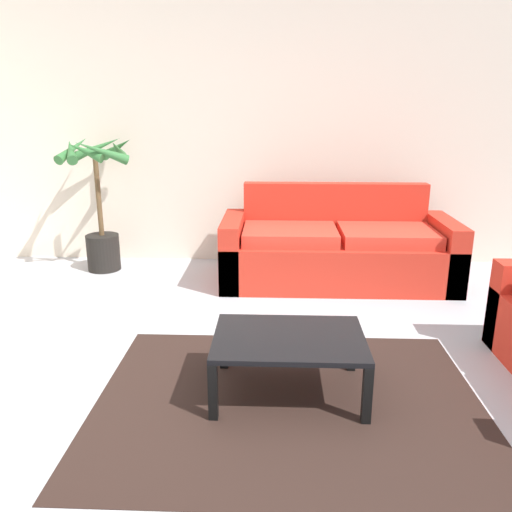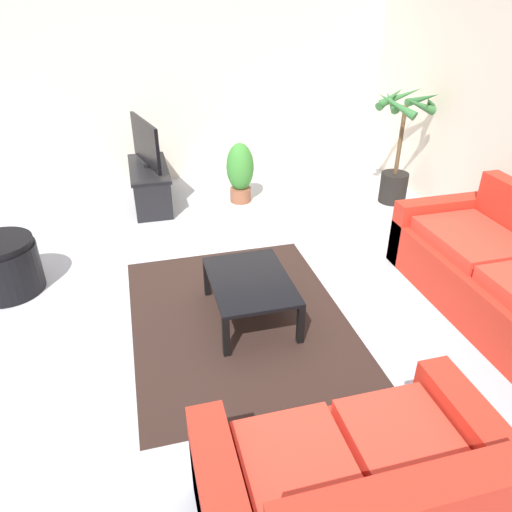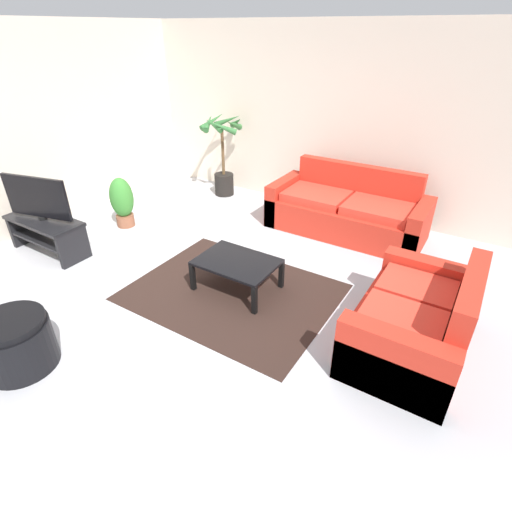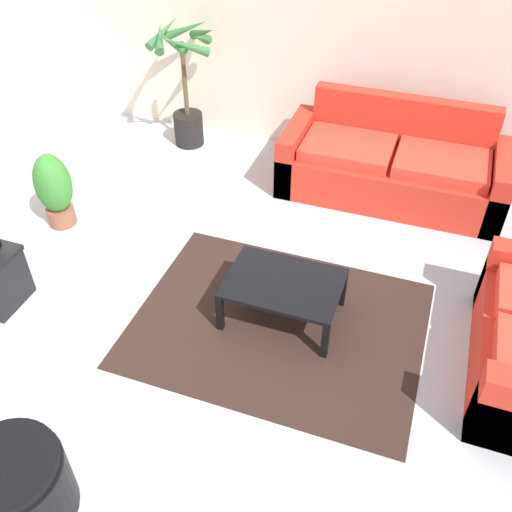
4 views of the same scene
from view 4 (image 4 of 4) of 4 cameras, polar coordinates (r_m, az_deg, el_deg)
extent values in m
plane|color=#B2B2B7|center=(4.42, -3.15, -7.08)|extent=(6.60, 6.60, 0.00)
cube|color=beige|center=(6.17, 7.65, 21.96)|extent=(6.00, 0.06, 2.70)
cube|color=red|center=(5.85, 13.40, 7.76)|extent=(2.17, 0.90, 0.42)
cube|color=red|center=(5.97, 14.65, 13.18)|extent=(1.81, 0.16, 0.48)
cube|color=red|center=(5.95, 4.02, 10.48)|extent=(0.18, 0.90, 0.62)
cube|color=red|center=(5.83, 23.18, 6.44)|extent=(0.18, 0.90, 0.62)
cube|color=red|center=(5.72, 9.24, 10.72)|extent=(0.86, 0.66, 0.12)
cube|color=red|center=(5.67, 18.25, 8.83)|extent=(0.86, 0.66, 0.12)
cube|color=black|center=(4.81, -23.56, -2.61)|extent=(0.06, 0.41, 0.47)
cube|color=black|center=(4.26, 2.79, -2.78)|extent=(0.87, 0.62, 0.03)
cube|color=black|center=(4.29, -3.66, -5.74)|extent=(0.05, 0.05, 0.33)
cube|color=black|center=(4.13, 6.99, -8.43)|extent=(0.05, 0.05, 0.33)
cube|color=black|center=(4.67, -1.01, -1.03)|extent=(0.05, 0.05, 0.33)
cube|color=black|center=(4.52, 8.75, -3.30)|extent=(0.05, 0.05, 0.33)
cube|color=black|center=(4.43, 2.26, -6.86)|extent=(2.20, 1.70, 0.01)
cylinder|color=black|center=(6.69, -6.80, 12.62)|extent=(0.33, 0.33, 0.37)
cylinder|color=brown|center=(6.44, -7.22, 17.24)|extent=(0.05, 0.05, 0.81)
cone|color=#336F37|center=(6.21, -5.53, 20.98)|extent=(0.15, 0.45, 0.25)
cone|color=#336F37|center=(6.38, -5.38, 21.51)|extent=(0.45, 0.40, 0.28)
cone|color=#336F37|center=(6.50, -7.06, 21.76)|extent=(0.50, 0.20, 0.27)
cone|color=#336F37|center=(6.44, -9.36, 21.37)|extent=(0.23, 0.51, 0.27)
cone|color=#336F37|center=(6.29, -9.68, 20.89)|extent=(0.27, 0.44, 0.25)
cone|color=#336F37|center=(6.14, -8.56, 20.52)|extent=(0.38, 0.15, 0.22)
cone|color=#336F37|center=(6.04, -7.18, 20.31)|extent=(0.48, 0.37, 0.28)
cylinder|color=brown|center=(5.68, -19.01, 3.90)|extent=(0.26, 0.26, 0.17)
ellipsoid|color=#3A8432|center=(5.49, -19.80, 6.89)|extent=(0.33, 0.33, 0.59)
cylinder|color=black|center=(3.66, -22.90, -20.91)|extent=(0.60, 0.60, 0.43)
cylinder|color=black|center=(3.46, -23.98, -18.86)|extent=(0.57, 0.57, 0.06)
camera|label=1|loc=(1.89, -26.76, -26.10)|focal=35.77mm
camera|label=2|loc=(3.27, 61.16, 3.99)|focal=33.79mm
camera|label=3|loc=(1.47, 87.18, -33.33)|focal=27.80mm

